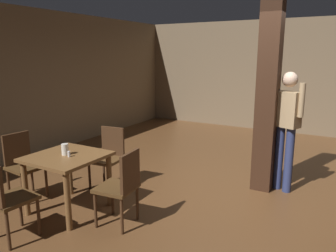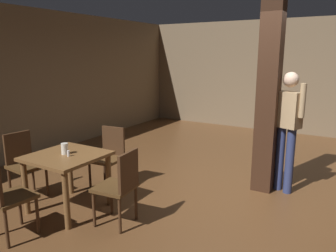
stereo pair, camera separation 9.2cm
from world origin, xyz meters
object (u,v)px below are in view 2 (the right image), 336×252
Objects in this scene: chair_south at (4,195)px; chair_west at (24,161)px; dining_table at (67,165)px; chair_north at (109,154)px; salt_shaker at (68,153)px; standing_person at (287,124)px; chair_east at (120,184)px; napkin_cup at (65,149)px.

chair_west is at bearing 134.70° from chair_south.
dining_table is at bearing 87.53° from chair_south.
chair_west is 1.00× the size of chair_north.
chair_south is 1.00× the size of chair_north.
chair_north is (0.81, 0.86, 0.00)m from chair_west.
salt_shaker is 0.04× the size of standing_person.
standing_person is at bearing 54.45° from chair_east.
standing_person reaches higher than dining_table.
chair_east is 1.66m from chair_west.
chair_north is 0.88m from napkin_cup.
chair_south is at bearing -92.47° from dining_table.
chair_west is (-0.84, -0.02, -0.09)m from dining_table.
chair_east and chair_west have the same top height.
chair_east is at bearing 1.71° from napkin_cup.
chair_west is at bearing -133.33° from chair_north.
chair_north is at bearing -152.72° from standing_person.
napkin_cup is at bearing 89.39° from chair_south.
chair_east is 2.47m from standing_person.
chair_west is 3.71m from standing_person.
standing_person is (2.26, 2.00, 0.20)m from napkin_cup.
standing_person is (3.07, 2.02, 0.50)m from chair_west.
chair_east is 6.40× the size of napkin_cup.
standing_person is (1.41, 1.97, 0.50)m from chair_east.
chair_north is (0.00, 1.67, 0.00)m from chair_south.
chair_south is 12.38× the size of salt_shaker.
chair_west is (-0.80, 0.81, 0.00)m from chair_south.
chair_west is 12.38× the size of salt_shaker.
salt_shaker reaches higher than dining_table.
chair_east is at bearing 2.03° from dining_table.
chair_west is at bearing -146.62° from standing_person.
salt_shaker is at bearing 81.74° from chair_south.
chair_south is at bearing -45.30° from chair_west.
chair_south is 6.40× the size of napkin_cup.
dining_table is 11.95× the size of salt_shaker.
chair_south is (-0.04, -0.83, -0.09)m from dining_table.
standing_person reaches higher than chair_south.
dining_table is at bearing -177.97° from chair_east.
chair_west is at bearing -178.46° from dining_table.
napkin_cup reaches higher than salt_shaker.
standing_person is at bearing 41.49° from napkin_cup.
standing_person is (2.15, 2.04, 0.23)m from salt_shaker.
dining_table is at bearing -87.72° from chair_north.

